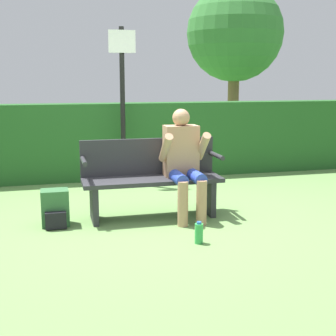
{
  "coord_description": "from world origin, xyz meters",
  "views": [
    {
      "loc": [
        -1.07,
        -4.87,
        1.51
      ],
      "look_at": [
        0.15,
        -0.1,
        0.56
      ],
      "focal_mm": 50.0,
      "sensor_mm": 36.0,
      "label": 1
    }
  ],
  "objects_px": {
    "water_bottle": "(199,233)",
    "park_bench": "(151,178)",
    "tree": "(235,34)",
    "signpost": "(123,94)",
    "backpack": "(55,209)",
    "person_seated": "(184,159)"
  },
  "relations": [
    {
      "from": "park_bench",
      "to": "backpack",
      "type": "height_order",
      "value": "park_bench"
    },
    {
      "from": "signpost",
      "to": "person_seated",
      "type": "bearing_deg",
      "value": -78.48
    },
    {
      "from": "park_bench",
      "to": "tree",
      "type": "bearing_deg",
      "value": 58.15
    },
    {
      "from": "park_bench",
      "to": "tree",
      "type": "xyz_separation_m",
      "value": [
        2.75,
        4.43,
        1.98
      ]
    },
    {
      "from": "water_bottle",
      "to": "person_seated",
      "type": "bearing_deg",
      "value": 83.37
    },
    {
      "from": "water_bottle",
      "to": "backpack",
      "type": "bearing_deg",
      "value": 145.51
    },
    {
      "from": "park_bench",
      "to": "backpack",
      "type": "bearing_deg",
      "value": -173.81
    },
    {
      "from": "person_seated",
      "to": "backpack",
      "type": "relative_size",
      "value": 3.12
    },
    {
      "from": "park_bench",
      "to": "water_bottle",
      "type": "bearing_deg",
      "value": -76.75
    },
    {
      "from": "backpack",
      "to": "tree",
      "type": "height_order",
      "value": "tree"
    },
    {
      "from": "park_bench",
      "to": "signpost",
      "type": "bearing_deg",
      "value": 91.26
    },
    {
      "from": "park_bench",
      "to": "person_seated",
      "type": "distance_m",
      "value": 0.42
    },
    {
      "from": "signpost",
      "to": "tree",
      "type": "height_order",
      "value": "tree"
    },
    {
      "from": "water_bottle",
      "to": "park_bench",
      "type": "bearing_deg",
      "value": 103.25
    },
    {
      "from": "water_bottle",
      "to": "signpost",
      "type": "bearing_deg",
      "value": 95.75
    },
    {
      "from": "person_seated",
      "to": "tree",
      "type": "distance_m",
      "value": 5.45
    },
    {
      "from": "backpack",
      "to": "water_bottle",
      "type": "relative_size",
      "value": 1.82
    },
    {
      "from": "backpack",
      "to": "tree",
      "type": "distance_m",
      "value": 6.33
    },
    {
      "from": "person_seated",
      "to": "signpost",
      "type": "xyz_separation_m",
      "value": [
        -0.37,
        1.82,
        0.64
      ]
    },
    {
      "from": "person_seated",
      "to": "water_bottle",
      "type": "relative_size",
      "value": 5.69
    },
    {
      "from": "water_bottle",
      "to": "tree",
      "type": "distance_m",
      "value": 6.42
    },
    {
      "from": "person_seated",
      "to": "backpack",
      "type": "height_order",
      "value": "person_seated"
    }
  ]
}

